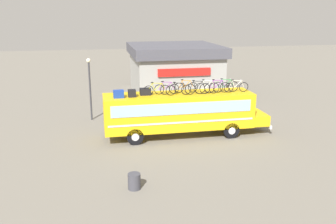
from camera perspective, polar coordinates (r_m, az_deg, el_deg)
name	(u,v)px	position (r m, az deg, el deg)	size (l,w,h in m)	color
ground_plane	(178,136)	(24.99, 1.64, -3.76)	(120.00, 120.00, 0.00)	slate
bus	(181,111)	(24.51, 2.10, 0.12)	(11.24, 2.49, 2.95)	yellow
luggage_bag_1	(119,94)	(23.23, -7.72, 2.80)	(0.66, 0.50, 0.47)	#193899
luggage_bag_2	(132,93)	(23.37, -5.66, 2.92)	(0.49, 0.48, 0.46)	black
luggage_bag_3	(145,92)	(23.83, -3.56, 3.20)	(0.71, 0.49, 0.45)	black
rooftop_bicycle_1	(157,90)	(23.74, -1.78, 3.52)	(1.74, 0.44, 0.86)	black
rooftop_bicycle_2	(167,89)	(24.00, -0.23, 3.67)	(1.66, 0.44, 0.88)	black
rooftop_bicycle_3	(178,90)	(23.73, 1.64, 3.53)	(1.68, 0.44, 0.88)	black
rooftop_bicycle_4	(186,87)	(24.51, 2.80, 3.93)	(1.65, 0.44, 0.91)	black
rooftop_bicycle_5	(197,88)	(24.02, 4.61, 3.70)	(1.72, 0.44, 0.95)	black
rooftop_bicycle_6	(207,88)	(24.26, 6.10, 3.79)	(1.70, 0.44, 0.96)	black
rooftop_bicycle_7	(217,87)	(24.60, 7.70, 3.87)	(1.78, 0.44, 0.93)	black
rooftop_bicycle_8	(226,86)	(24.89, 8.99, 3.97)	(1.80, 0.44, 0.95)	black
rooftop_bicycle_9	(236,87)	(25.02, 10.60, 3.89)	(1.71, 0.44, 0.87)	black
roadside_building	(174,68)	(37.82, 0.95, 6.81)	(8.86, 9.41, 4.92)	#9E9E99
trash_bin	(134,181)	(17.82, -5.29, -10.72)	(0.61, 0.61, 0.78)	#3F3F47
street_lamp	(90,83)	(28.63, -12.12, 4.52)	(0.33, 0.33, 4.81)	#38383D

